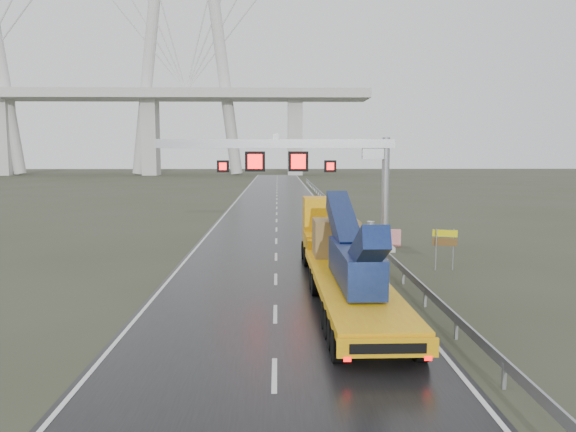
{
  "coord_description": "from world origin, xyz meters",
  "views": [
    {
      "loc": [
        0.1,
        -17.19,
        6.25
      ],
      "look_at": [
        0.6,
        9.74,
        3.2
      ],
      "focal_mm": 35.0,
      "sensor_mm": 36.0,
      "label": 1
    }
  ],
  "objects_px": {
    "heavy_haul_truck": "(339,249)",
    "striped_barrier": "(395,238)",
    "sign_gantry": "(310,163)",
    "exit_sign_pair": "(445,241)"
  },
  "relations": [
    {
      "from": "sign_gantry",
      "to": "heavy_haul_truck",
      "type": "distance_m",
      "value": 9.99
    },
    {
      "from": "sign_gantry",
      "to": "striped_barrier",
      "type": "distance_m",
      "value": 7.98
    },
    {
      "from": "heavy_haul_truck",
      "to": "exit_sign_pair",
      "type": "xyz_separation_m",
      "value": [
        6.02,
        3.31,
        -0.16
      ]
    },
    {
      "from": "sign_gantry",
      "to": "exit_sign_pair",
      "type": "bearing_deg",
      "value": -40.3
    },
    {
      "from": "striped_barrier",
      "to": "heavy_haul_truck",
      "type": "bearing_deg",
      "value": -115.18
    },
    {
      "from": "heavy_haul_truck",
      "to": "exit_sign_pair",
      "type": "height_order",
      "value": "heavy_haul_truck"
    },
    {
      "from": "heavy_haul_truck",
      "to": "exit_sign_pair",
      "type": "relative_size",
      "value": 8.52
    },
    {
      "from": "exit_sign_pair",
      "to": "heavy_haul_truck",
      "type": "bearing_deg",
      "value": -134.77
    },
    {
      "from": "heavy_haul_truck",
      "to": "striped_barrier",
      "type": "xyz_separation_m",
      "value": [
        5.02,
        11.0,
        -1.15
      ]
    },
    {
      "from": "striped_barrier",
      "to": "exit_sign_pair",
      "type": "bearing_deg",
      "value": -83.25
    }
  ]
}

